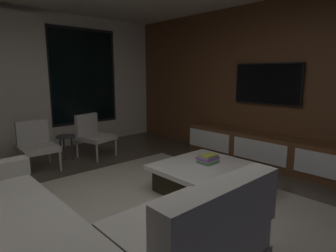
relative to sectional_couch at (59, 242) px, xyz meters
name	(u,v)px	position (x,y,z in m)	size (l,w,h in m)	color
floor	(134,226)	(0.83, 0.21, -0.29)	(9.20, 9.20, 0.00)	#473D33
back_wall_with_window	(14,83)	(0.77, 3.83, 1.05)	(6.60, 0.30, 2.70)	beige
media_wall	(284,84)	(3.89, 0.21, 1.06)	(0.12, 7.80, 2.70)	brown
area_rug	(166,218)	(1.18, 0.11, -0.28)	(3.20, 3.80, 0.01)	#ADA391
sectional_couch	(59,242)	(0.00, 0.00, 0.00)	(1.98, 2.50, 0.82)	gray
coffee_table	(207,179)	(2.01, 0.26, -0.10)	(1.16, 1.16, 0.36)	black
book_stack_on_coffee_table	(208,159)	(2.12, 0.33, 0.12)	(0.26, 0.21, 0.11)	#43A157
accent_chair_near_window	(93,133)	(1.74, 2.75, 0.14)	(0.67, 0.69, 0.78)	#B2ADA0
accent_chair_by_curtain	(36,143)	(0.71, 2.68, 0.14)	(0.55, 0.57, 0.78)	#B2ADA0
side_stool	(66,140)	(1.23, 2.78, 0.08)	(0.32, 0.32, 0.46)	#333338
media_console	(268,151)	(3.60, 0.27, -0.04)	(0.46, 3.10, 0.52)	brown
mounted_tv	(267,84)	(3.78, 0.46, 1.06)	(0.05, 1.19, 0.68)	black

